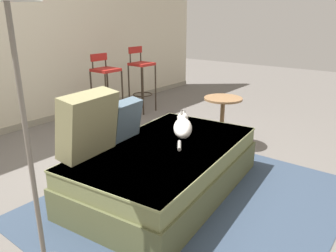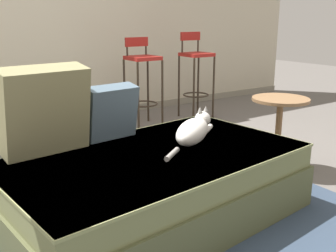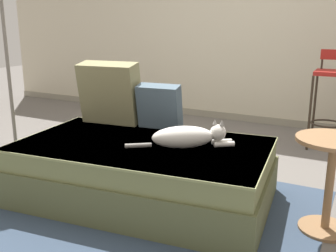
{
  "view_description": "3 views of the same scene",
  "coord_description": "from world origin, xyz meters",
  "px_view_note": "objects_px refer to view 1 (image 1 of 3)",
  "views": [
    {
      "loc": [
        -2.06,
        -2.02,
        1.49
      ],
      "look_at": [
        0.15,
        -0.3,
        0.54
      ],
      "focal_mm": 35.0,
      "sensor_mm": 36.0,
      "label": 1
    },
    {
      "loc": [
        -1.17,
        -2.25,
        1.19
      ],
      "look_at": [
        0.15,
        -0.3,
        0.54
      ],
      "focal_mm": 42.0,
      "sensor_mm": 36.0,
      "label": 2
    },
    {
      "loc": [
        1.39,
        -2.66,
        1.25
      ],
      "look_at": [
        0.15,
        -0.3,
        0.54
      ],
      "focal_mm": 42.0,
      "sensor_mm": 36.0,
      "label": 3
    }
  ],
  "objects_px": {
    "cat": "(183,127)",
    "floor_lamp": "(8,13)",
    "bar_stool_by_doorway": "(141,74)",
    "throw_pillow_corner": "(88,124)",
    "throw_pillow_middle": "(124,120)",
    "couch": "(166,168)",
    "bar_stool_near_window": "(106,82)",
    "side_table": "(222,115)"
  },
  "relations": [
    {
      "from": "throw_pillow_corner",
      "to": "throw_pillow_middle",
      "type": "xyz_separation_m",
      "value": [
        0.44,
        0.05,
        -0.08
      ]
    },
    {
      "from": "floor_lamp",
      "to": "couch",
      "type": "bearing_deg",
      "value": 1.64
    },
    {
      "from": "bar_stool_by_doorway",
      "to": "floor_lamp",
      "type": "distance_m",
      "value": 3.7
    },
    {
      "from": "cat",
      "to": "floor_lamp",
      "type": "relative_size",
      "value": 0.37
    },
    {
      "from": "cat",
      "to": "floor_lamp",
      "type": "distance_m",
      "value": 1.86
    },
    {
      "from": "couch",
      "to": "floor_lamp",
      "type": "xyz_separation_m",
      "value": [
        -1.24,
        -0.04,
        1.28
      ]
    },
    {
      "from": "cat",
      "to": "bar_stool_near_window",
      "type": "bearing_deg",
      "value": 69.11
    },
    {
      "from": "throw_pillow_middle",
      "to": "side_table",
      "type": "relative_size",
      "value": 0.6
    },
    {
      "from": "couch",
      "to": "throw_pillow_corner",
      "type": "relative_size",
      "value": 3.61
    },
    {
      "from": "throw_pillow_middle",
      "to": "floor_lamp",
      "type": "relative_size",
      "value": 0.2
    },
    {
      "from": "bar_stool_by_doorway",
      "to": "side_table",
      "type": "distance_m",
      "value": 1.87
    },
    {
      "from": "throw_pillow_middle",
      "to": "cat",
      "type": "xyz_separation_m",
      "value": [
        0.41,
        -0.35,
        -0.1
      ]
    },
    {
      "from": "bar_stool_by_doorway",
      "to": "floor_lamp",
      "type": "height_order",
      "value": "floor_lamp"
    },
    {
      "from": "side_table",
      "to": "floor_lamp",
      "type": "distance_m",
      "value": 2.71
    },
    {
      "from": "bar_stool_near_window",
      "to": "couch",
      "type": "bearing_deg",
      "value": -118.29
    },
    {
      "from": "throw_pillow_corner",
      "to": "bar_stool_by_doorway",
      "type": "distance_m",
      "value": 2.78
    },
    {
      "from": "throw_pillow_corner",
      "to": "floor_lamp",
      "type": "height_order",
      "value": "floor_lamp"
    },
    {
      "from": "throw_pillow_middle",
      "to": "side_table",
      "type": "distance_m",
      "value": 1.36
    },
    {
      "from": "throw_pillow_middle",
      "to": "bar_stool_by_doorway",
      "type": "height_order",
      "value": "bar_stool_by_doorway"
    },
    {
      "from": "cat",
      "to": "bar_stool_near_window",
      "type": "xyz_separation_m",
      "value": [
        0.71,
        1.85,
        0.1
      ]
    },
    {
      "from": "throw_pillow_corner",
      "to": "bar_stool_near_window",
      "type": "bearing_deg",
      "value": 44.8
    },
    {
      "from": "couch",
      "to": "bar_stool_near_window",
      "type": "xyz_separation_m",
      "value": [
        1.03,
        1.91,
        0.38
      ]
    },
    {
      "from": "couch",
      "to": "bar_stool_near_window",
      "type": "distance_m",
      "value": 2.2
    },
    {
      "from": "bar_stool_by_doorway",
      "to": "floor_lamp",
      "type": "xyz_separation_m",
      "value": [
        -3.01,
        -1.94,
        0.89
      ]
    },
    {
      "from": "throw_pillow_middle",
      "to": "bar_stool_by_doorway",
      "type": "xyz_separation_m",
      "value": [
        1.86,
        1.5,
        0.01
      ]
    },
    {
      "from": "throw_pillow_middle",
      "to": "cat",
      "type": "bearing_deg",
      "value": -40.73
    },
    {
      "from": "throw_pillow_middle",
      "to": "couch",
      "type": "bearing_deg",
      "value": -77.68
    },
    {
      "from": "throw_pillow_corner",
      "to": "bar_stool_by_doorway",
      "type": "relative_size",
      "value": 0.5
    },
    {
      "from": "throw_pillow_corner",
      "to": "side_table",
      "type": "bearing_deg",
      "value": -7.36
    },
    {
      "from": "throw_pillow_corner",
      "to": "floor_lamp",
      "type": "bearing_deg",
      "value": -150.73
    },
    {
      "from": "bar_stool_near_window",
      "to": "throw_pillow_corner",
      "type": "bearing_deg",
      "value": -135.2
    },
    {
      "from": "throw_pillow_corner",
      "to": "floor_lamp",
      "type": "distance_m",
      "value": 1.15
    },
    {
      "from": "couch",
      "to": "throw_pillow_middle",
      "type": "distance_m",
      "value": 0.57
    },
    {
      "from": "throw_pillow_corner",
      "to": "bar_stool_near_window",
      "type": "xyz_separation_m",
      "value": [
        1.56,
        1.55,
        -0.09
      ]
    },
    {
      "from": "throw_pillow_corner",
      "to": "floor_lamp",
      "type": "xyz_separation_m",
      "value": [
        -0.71,
        -0.4,
        0.82
      ]
    },
    {
      "from": "couch",
      "to": "throw_pillow_middle",
      "type": "relative_size",
      "value": 5.22
    },
    {
      "from": "couch",
      "to": "bar_stool_near_window",
      "type": "height_order",
      "value": "bar_stool_near_window"
    },
    {
      "from": "side_table",
      "to": "couch",
      "type": "bearing_deg",
      "value": -173.73
    },
    {
      "from": "cat",
      "to": "couch",
      "type": "bearing_deg",
      "value": -169.83
    },
    {
      "from": "bar_stool_by_doorway",
      "to": "couch",
      "type": "bearing_deg",
      "value": -132.91
    },
    {
      "from": "cat",
      "to": "bar_stool_by_doorway",
      "type": "xyz_separation_m",
      "value": [
        1.45,
        1.85,
        0.11
      ]
    },
    {
      "from": "couch",
      "to": "cat",
      "type": "relative_size",
      "value": 2.87
    }
  ]
}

